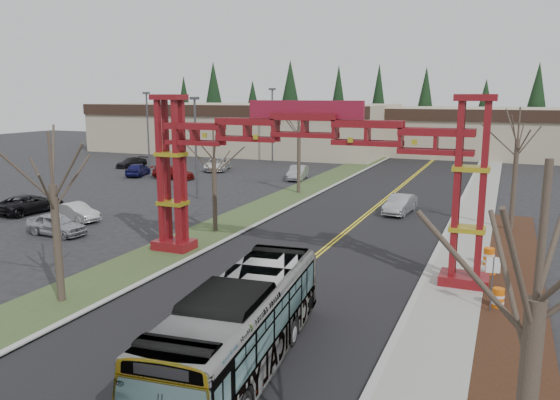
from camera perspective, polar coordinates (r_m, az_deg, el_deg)
The scene contains 34 objects.
road at distance 35.29m, azimuth 6.44°, elevation -3.69°, with size 12.00×110.00×0.02m, color black.
lane_line_left at distance 35.32m, azimuth 6.25°, elevation -3.65°, with size 0.12×100.00×0.01m, color yellow.
lane_line_right at distance 35.25m, azimuth 6.63°, elevation -3.68°, with size 0.12×100.00×0.01m, color yellow.
curb_right at distance 34.14m, azimuth 16.42°, elevation -4.46°, with size 0.30×110.00×0.15m, color #AEAFA9.
sidewalk_right at distance 34.03m, azimuth 18.85°, elevation -4.65°, with size 2.60×110.00×0.14m, color gray.
landscape_strip at distance 19.89m, azimuth 23.34°, elevation -16.28°, with size 2.60×50.00×0.12m, color black.
grass_median at distance 38.21m, azimuth -5.15°, elevation -2.48°, with size 4.00×110.00×0.08m, color #354B25.
curb_left at distance 37.40m, azimuth -2.64°, elevation -2.69°, with size 0.30×110.00×0.15m, color #AEAFA9.
gateway_arch at distance 27.66m, azimuth 2.59°, elevation 4.93°, with size 18.20×1.60×8.90m.
retail_building_west at distance 89.16m, azimuth -3.62°, elevation 7.59°, with size 46.00×22.30×7.50m.
retail_building_east at distance 87.95m, azimuth 23.19°, elevation 6.53°, with size 38.00×20.30×7.00m.
conifer_treeline at distance 100.28m, azimuth 17.67°, elevation 9.03°, with size 116.10×5.60×13.00m.
transit_bus at distance 18.18m, azimuth -4.15°, elevation -12.95°, with size 2.53×10.82×3.01m, color #A2A4AA.
silver_sedan at distance 42.34m, azimuth 12.44°, elevation -0.44°, with size 1.53×4.38×1.44m, color #A5A8AD.
parked_car_near_a at distance 37.80m, azimuth -22.33°, elevation -2.38°, with size 1.68×4.17×1.42m, color #A9ABB1.
parked_car_near_b at distance 41.58m, azimuth -20.50°, elevation -1.19°, with size 1.36×3.91×1.29m, color silver.
parked_car_near_c at distance 45.87m, azimuth -24.65°, elevation -0.33°, with size 2.38×5.15×1.43m, color black.
parked_car_mid_a at distance 59.73m, azimuth -11.08°, elevation 2.83°, with size 1.92×4.73×1.37m, color maroon.
parked_car_mid_b at distance 62.84m, azimuth -14.62°, elevation 3.12°, with size 1.75×4.36×1.49m, color navy.
parked_car_far_a at distance 58.13m, azimuth 1.88°, elevation 2.87°, with size 1.59×4.56×1.50m, color #A5A7AD.
parked_car_far_b at distance 65.78m, azimuth -6.57°, elevation 3.76°, with size 2.56×5.56×1.54m, color white.
parked_car_far_c at distance 70.76m, azimuth -15.28°, elevation 3.81°, with size 1.71×4.22×1.22m, color black.
bare_tree_median_near at distance 24.71m, azimuth -22.66°, elevation 1.39°, with size 3.39×3.39×7.39m.
bare_tree_median_mid at distance 35.49m, azimuth -6.94°, elevation 4.33°, with size 3.02×3.02×6.86m.
bare_tree_median_far at distance 49.41m, azimuth 2.00°, elevation 7.64°, with size 3.34×3.34×8.30m.
bare_tree_right_near at distance 8.75m, azimuth 25.20°, elevation -9.67°, with size 3.07×3.07×8.00m.
bare_tree_right_far at distance 38.36m, azimuth 23.58°, elevation 5.75°, with size 3.13×3.13×8.13m.
light_pole_near at distance 47.53m, azimuth -8.81°, elevation 6.17°, with size 0.76×0.38×8.72m.
light_pole_mid at distance 69.73m, azimuth -13.67°, elevation 7.70°, with size 0.80×0.40×9.25m.
light_pole_far at distance 72.59m, azimuth -0.81°, elevation 8.36°, with size 0.85×0.42×9.78m.
street_sign at distance 23.96m, azimuth 21.34°, elevation -7.15°, with size 0.55×0.15×2.41m.
barrel_south at distance 24.91m, azimuth 21.82°, elevation -9.59°, with size 0.50×0.50×0.93m.
barrel_mid at distance 29.15m, azimuth 21.16°, elevation -6.55°, with size 0.52×0.52×0.95m.
barrel_north at distance 30.57m, azimuth 20.97°, elevation -5.66°, with size 0.56×0.56×1.05m.
Camera 1 is at (9.47, -7.83, 8.84)m, focal length 35.00 mm.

